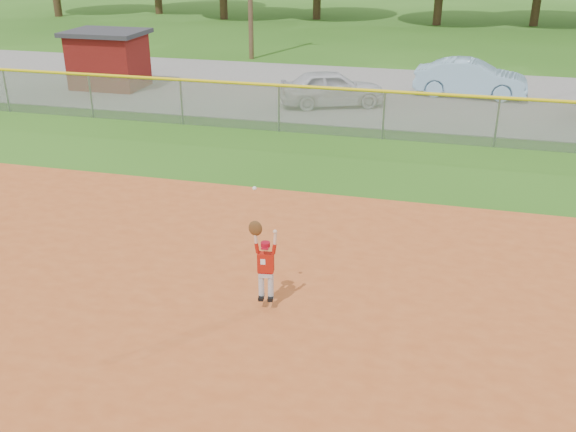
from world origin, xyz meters
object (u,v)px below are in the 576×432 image
object	(u,v)px
car_blue	(471,78)
car_white_a	(332,88)
utility_shed	(108,59)
ballplayer	(264,261)

from	to	relation	value
car_blue	car_white_a	bearing A→B (deg)	122.94
car_blue	utility_shed	bearing A→B (deg)	101.71
utility_shed	ballplayer	xyz separation A→B (m)	(10.85, -14.65, -0.25)
car_blue	utility_shed	distance (m)	14.43
ballplayer	car_white_a	bearing A→B (deg)	96.12
utility_shed	car_blue	bearing A→B (deg)	8.14
ballplayer	car_blue	bearing A→B (deg)	78.40
car_white_a	utility_shed	bearing A→B (deg)	63.58
car_white_a	utility_shed	size ratio (longest dim) A/B	1.24
car_white_a	ballplayer	world-z (taller)	ballplayer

